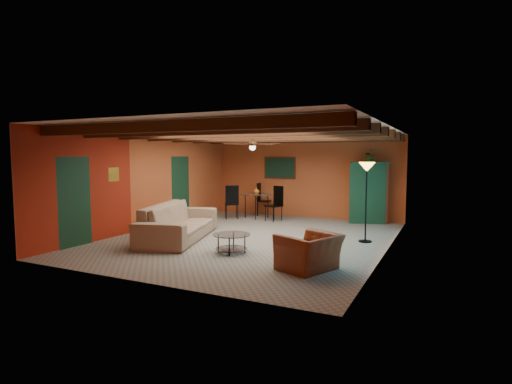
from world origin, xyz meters
The scene contains 11 objects.
room centered at (0.00, 0.11, 2.36)m, with size 6.52×8.01×2.71m.
sofa centered at (-1.59, -0.90, 0.44)m, with size 3.01×1.18×0.88m, color #94765F.
armchair centered at (2.19, -2.13, 0.33)m, with size 1.01×0.89×0.66m, color maroon.
coffee_table centered at (0.28, -1.59, 0.21)m, with size 0.81×0.81×0.42m, color silver, non-canonical shape.
dining_table centered at (-1.34, 3.03, 0.56)m, with size 2.16×2.16×1.12m, color silver, non-canonical shape.
armoire centered at (2.20, 3.70, 0.91)m, with size 1.04×0.51×1.82m, color maroon.
floor_lamp centered at (2.65, 0.76, 0.96)m, with size 0.39×0.39×1.93m, color black, non-canonical shape.
ceiling_fan centered at (0.00, 0.00, 2.36)m, with size 1.50×1.50×0.44m, color #472614, non-canonical shape.
painting centered at (-0.90, 3.96, 1.65)m, with size 1.05×0.03×0.65m, color black.
potted_plant centered at (2.20, 3.70, 2.04)m, with size 0.40×0.34×0.44m, color #26661E.
vase centered at (-1.34, 3.03, 1.23)m, with size 0.20×0.20×0.21m, color orange.
Camera 1 is at (4.44, -9.02, 2.07)m, focal length 28.39 mm.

